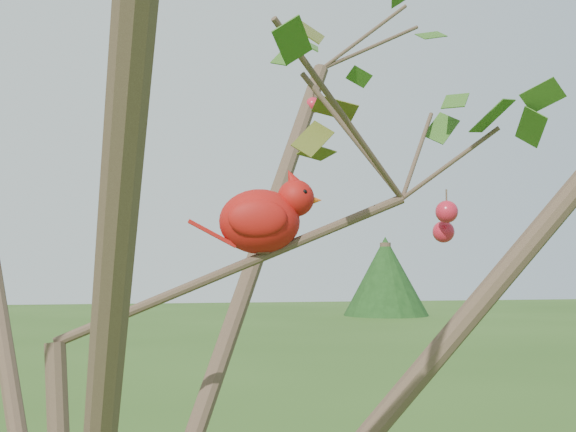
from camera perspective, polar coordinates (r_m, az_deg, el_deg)
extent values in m
sphere|color=red|center=(1.35, 12.18, -1.23)|extent=(0.04, 0.04, 0.04)
sphere|color=red|center=(1.31, 12.43, 0.33)|extent=(0.04, 0.04, 0.04)
sphere|color=red|center=(1.86, 1.99, 8.75)|extent=(0.04, 0.04, 0.04)
ellipsoid|color=#B60F0F|center=(1.27, -2.25, -0.44)|extent=(0.15, 0.12, 0.11)
sphere|color=#B60F0F|center=(1.27, 0.61, 1.42)|extent=(0.07, 0.07, 0.07)
cone|color=#B60F0F|center=(1.28, 0.36, 2.89)|extent=(0.05, 0.04, 0.05)
cone|color=#D85914|center=(1.28, 2.08, 1.26)|extent=(0.03, 0.03, 0.02)
ellipsoid|color=black|center=(1.28, 1.59, 1.21)|extent=(0.02, 0.04, 0.03)
cube|color=#B60F0F|center=(1.26, -5.98, -1.41)|extent=(0.09, 0.04, 0.05)
ellipsoid|color=#B60F0F|center=(1.31, -2.58, -0.41)|extent=(0.10, 0.04, 0.07)
ellipsoid|color=#B60F0F|center=(1.22, -2.41, -0.16)|extent=(0.10, 0.04, 0.07)
cylinder|color=#3D2B21|center=(30.86, 7.72, -4.95)|extent=(0.46, 0.46, 3.07)
cone|color=#173613|center=(30.86, 7.72, -4.71)|extent=(3.59, 3.59, 3.33)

